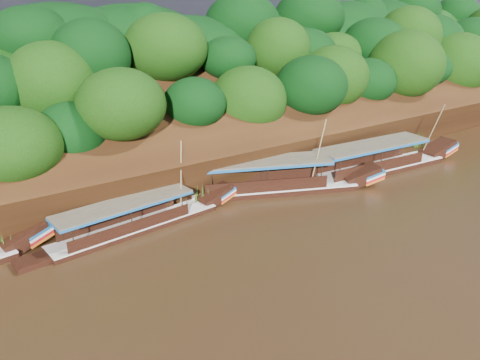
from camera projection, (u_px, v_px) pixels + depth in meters
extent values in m
plane|color=black|center=(342.00, 229.00, 31.68)|extent=(160.00, 160.00, 0.00)
cube|color=black|center=(218.00, 128.00, 42.70)|extent=(120.00, 16.12, 13.64)
cube|color=black|center=(171.00, 139.00, 51.68)|extent=(120.00, 24.00, 12.00)
ellipsoid|color=#0A3F0D|center=(162.00, 141.00, 38.79)|extent=(18.00, 8.00, 6.40)
ellipsoid|color=#0A3F0D|center=(179.00, 56.00, 46.00)|extent=(24.00, 11.00, 8.40)
ellipsoid|color=#0A3F0D|center=(401.00, 101.00, 54.14)|extent=(18.00, 8.00, 6.00)
ellipsoid|color=#0A3F0D|center=(408.00, 43.00, 63.17)|extent=(22.00, 10.00, 8.00)
cube|color=black|center=(377.00, 171.00, 42.13)|extent=(14.35, 3.50, 1.00)
cube|color=silver|center=(378.00, 166.00, 41.95)|extent=(14.35, 3.57, 0.11)
cube|color=black|center=(438.00, 150.00, 45.55)|extent=(3.48, 2.08, 1.94)
cube|color=#175796|center=(445.00, 145.00, 45.84)|extent=(1.88, 2.03, 0.72)
cube|color=red|center=(444.00, 149.00, 45.98)|extent=(1.88, 2.03, 0.72)
cube|color=brown|center=(373.00, 144.00, 40.73)|extent=(11.30, 3.63, 0.13)
cube|color=#175796|center=(373.00, 146.00, 40.78)|extent=(11.30, 3.63, 0.20)
cylinder|color=tan|center=(434.00, 129.00, 43.31)|extent=(1.13, 2.23, 5.07)
cube|color=black|center=(274.00, 192.00, 37.78)|extent=(13.32, 7.41, 1.00)
cube|color=silver|center=(274.00, 186.00, 37.61)|extent=(13.34, 7.48, 0.11)
cube|color=black|center=(361.00, 176.00, 38.91)|extent=(3.64, 2.92, 1.89)
cube|color=#175796|center=(371.00, 171.00, 38.95)|extent=(2.26, 2.40, 0.69)
cube|color=red|center=(370.00, 176.00, 39.09)|extent=(2.26, 2.40, 0.69)
cube|color=brown|center=(264.00, 161.00, 36.64)|extent=(10.77, 6.64, 0.13)
cube|color=#175796|center=(264.00, 162.00, 36.69)|extent=(10.77, 6.64, 0.20)
cylinder|color=tan|center=(318.00, 153.00, 36.59)|extent=(0.30, 1.14, 5.53)
cube|color=black|center=(137.00, 230.00, 31.61)|extent=(11.99, 3.19, 0.81)
cube|color=silver|center=(137.00, 225.00, 31.47)|extent=(11.99, 3.25, 0.09)
cube|color=black|center=(215.00, 196.00, 35.38)|extent=(2.92, 1.76, 1.59)
cube|color=#175796|center=(223.00, 190.00, 35.73)|extent=(1.60, 1.68, 0.59)
cube|color=red|center=(223.00, 194.00, 35.84)|extent=(1.60, 1.68, 0.59)
cube|color=brown|center=(124.00, 203.00, 30.38)|extent=(9.46, 3.22, 0.11)
cube|color=#175796|center=(124.00, 205.00, 30.42)|extent=(9.46, 3.22, 0.16)
cylinder|color=tan|center=(181.00, 177.00, 32.56)|extent=(1.11, 1.58, 4.80)
cube|color=black|center=(24.00, 236.00, 29.15)|extent=(3.23, 2.19, 1.82)
cube|color=#175796|center=(36.00, 228.00, 29.53)|extent=(1.80, 2.07, 0.66)
cube|color=red|center=(37.00, 233.00, 29.66)|extent=(1.80, 2.07, 0.66)
cone|color=#2F6619|center=(13.00, 238.00, 28.71)|extent=(1.50, 1.50, 1.76)
cone|color=#2F6619|center=(103.00, 211.00, 32.05)|extent=(1.50, 1.50, 2.01)
cone|color=#2F6619|center=(199.00, 194.00, 35.26)|extent=(1.50, 1.50, 1.58)
cone|color=#2F6619|center=(258.00, 173.00, 39.03)|extent=(1.50, 1.50, 1.91)
cone|color=#2F6619|center=(319.00, 158.00, 42.14)|extent=(1.50, 1.50, 2.17)
cone|color=#2F6619|center=(366.00, 152.00, 44.80)|extent=(1.50, 1.50, 1.63)
cone|color=#2F6619|center=(418.00, 138.00, 49.03)|extent=(1.50, 1.50, 1.71)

